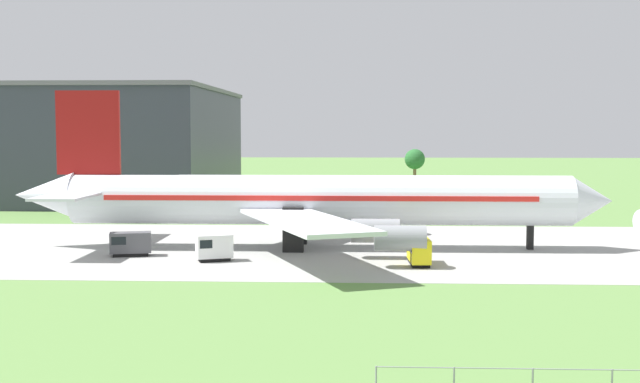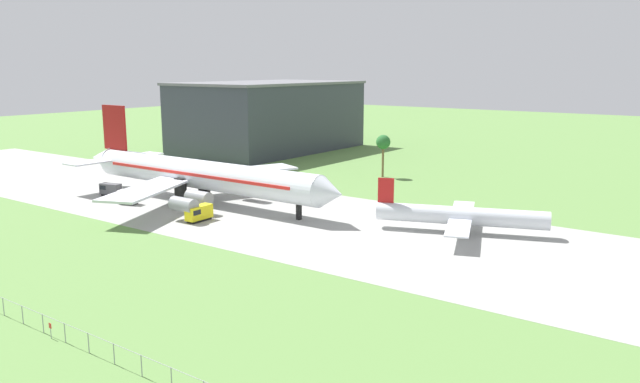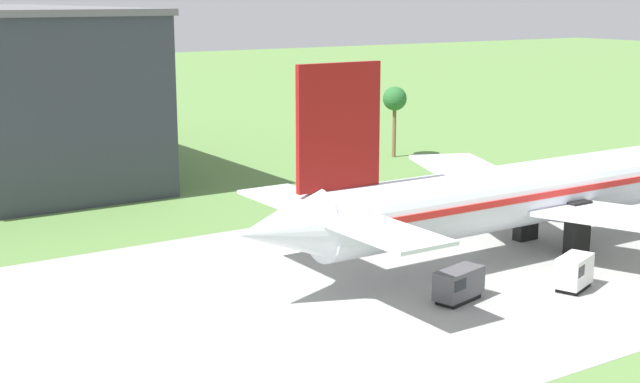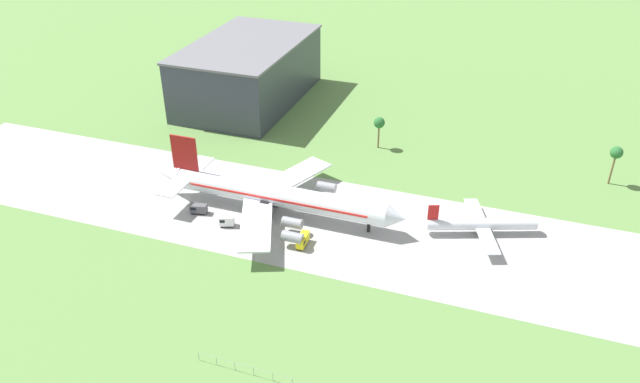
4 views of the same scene
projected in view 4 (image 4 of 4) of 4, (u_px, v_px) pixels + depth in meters
ground_plane at (447, 246)px, 156.77m from camera, size 600.00×600.00×0.00m
taxiway_strip at (447, 246)px, 156.77m from camera, size 320.00×44.00×0.02m
jet_airliner at (275, 195)px, 166.82m from camera, size 71.46×51.27×18.84m
regional_aircraft at (481, 224)px, 160.03m from camera, size 27.61×25.17×8.73m
baggage_tug at (226, 221)px, 163.69m from camera, size 4.27×3.20×2.90m
fuel_truck at (303, 240)px, 156.21m from camera, size 2.22×5.40×2.84m
catering_van at (198, 209)px, 169.06m from camera, size 4.86×3.01×2.69m
terminal_building at (248, 72)px, 232.36m from camera, size 36.72×61.20×22.46m
palm_tree_row at (606, 157)px, 179.94m from camera, size 113.82×3.60×12.06m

